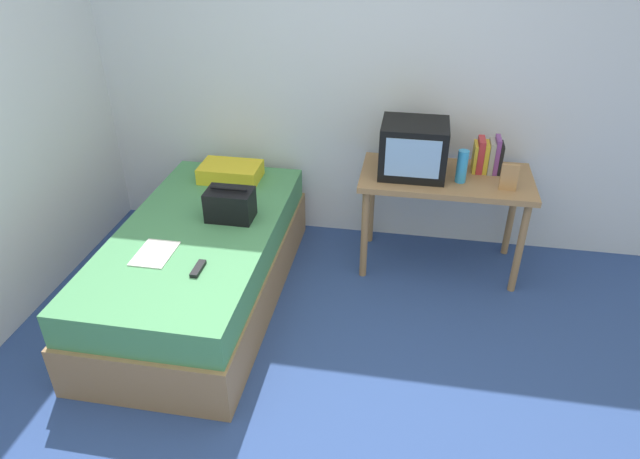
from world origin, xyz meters
TOP-DOWN VIEW (x-y plane):
  - ground_plane at (0.00, 0.00)m, footprint 8.00×8.00m
  - wall_back at (0.00, 2.00)m, footprint 5.20×0.10m
  - bed at (-0.88, 0.89)m, footprint 1.00×2.00m
  - desk at (0.67, 1.58)m, footprint 1.16×0.60m
  - tv at (0.43, 1.57)m, footprint 0.44×0.39m
  - water_bottle at (0.76, 1.49)m, footprint 0.07×0.07m
  - book_row at (0.93, 1.69)m, footprint 0.19×0.16m
  - picture_frame at (1.05, 1.42)m, footprint 0.11×0.02m
  - pillow at (-0.88, 1.61)m, footprint 0.44×0.29m
  - handbag at (-0.70, 1.05)m, footprint 0.30×0.20m
  - magazine at (-1.02, 0.56)m, footprint 0.21×0.29m
  - remote_dark at (-0.71, 0.45)m, footprint 0.04×0.16m

SIDE VIEW (x-z plane):
  - ground_plane at x=0.00m, z-range 0.00..0.00m
  - bed at x=-0.88m, z-range 0.00..0.55m
  - magazine at x=-1.02m, z-range 0.55..0.56m
  - remote_dark at x=-0.71m, z-range 0.55..0.57m
  - pillow at x=-0.88m, z-range 0.55..0.67m
  - desk at x=0.67m, z-range 0.27..1.00m
  - handbag at x=-0.70m, z-range 0.54..0.76m
  - picture_frame at x=1.05m, z-range 0.73..0.91m
  - water_bottle at x=0.76m, z-range 0.73..0.95m
  - book_row at x=0.93m, z-range 0.71..0.96m
  - tv at x=0.43m, z-range 0.73..1.09m
  - wall_back at x=0.00m, z-range 0.00..2.60m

